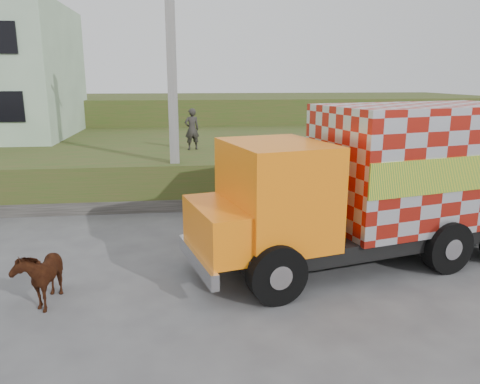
{
  "coord_description": "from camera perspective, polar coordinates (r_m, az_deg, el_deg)",
  "views": [
    {
      "loc": [
        -0.74,
        -10.63,
        4.21
      ],
      "look_at": [
        0.72,
        1.15,
        1.3
      ],
      "focal_mm": 35.0,
      "sensor_mm": 36.0,
      "label": 1
    }
  ],
  "objects": [
    {
      "name": "ground",
      "position": [
        11.46,
        -2.89,
        -7.81
      ],
      "size": [
        120.0,
        120.0,
        0.0
      ],
      "primitive_type": "plane",
      "color": "#474749",
      "rests_on": "ground"
    },
    {
      "name": "embankment",
      "position": [
        20.93,
        -4.95,
        4.2
      ],
      "size": [
        40.0,
        12.0,
        1.5
      ],
      "primitive_type": "cube",
      "color": "#32521B",
      "rests_on": "ground"
    },
    {
      "name": "embankment_far",
      "position": [
        32.75,
        -5.81,
        8.95
      ],
      "size": [
        40.0,
        12.0,
        3.0
      ],
      "primitive_type": "cube",
      "color": "#32521B",
      "rests_on": "ground"
    },
    {
      "name": "retaining_strip",
      "position": [
        15.41,
        -11.5,
        -1.59
      ],
      "size": [
        16.0,
        0.5,
        0.4
      ],
      "primitive_type": "cube",
      "color": "#595651",
      "rests_on": "ground"
    },
    {
      "name": "utility_pole",
      "position": [
        15.23,
        -8.25,
        13.12
      ],
      "size": [
        1.2,
        0.3,
        8.0
      ],
      "color": "gray",
      "rests_on": "ground"
    },
    {
      "name": "cargo_truck",
      "position": [
        11.3,
        17.07,
        1.15
      ],
      "size": [
        8.47,
        4.4,
        3.61
      ],
      "rotation": [
        0.0,
        0.0,
        0.24
      ],
      "color": "black",
      "rests_on": "ground"
    },
    {
      "name": "cow",
      "position": [
        9.79,
        -23.08,
        -9.18
      ],
      "size": [
        0.71,
        1.4,
        1.15
      ],
      "primitive_type": "imported",
      "rotation": [
        0.0,
        0.0,
        -0.07
      ],
      "color": "black",
      "rests_on": "ground"
    },
    {
      "name": "pedestrian",
      "position": [
        18.18,
        -5.88,
        7.63
      ],
      "size": [
        0.66,
        0.53,
        1.58
      ],
      "primitive_type": "imported",
      "rotation": [
        0.0,
        0.0,
        3.43
      ],
      "color": "#312F2C",
      "rests_on": "embankment"
    }
  ]
}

